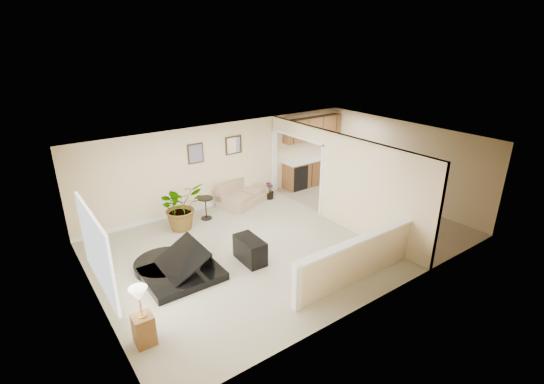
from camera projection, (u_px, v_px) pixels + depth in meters
floor at (285, 240)px, 10.08m from camera, size 9.00×9.00×0.00m
back_wall at (225, 164)px, 11.88m from camera, size 9.00×0.04×2.50m
front_wall at (384, 243)px, 7.35m from camera, size 9.00×0.04×2.50m
left_wall at (90, 248)px, 7.17m from camera, size 0.04×6.00×2.50m
right_wall at (402, 162)px, 12.06m from camera, size 0.04×6.00×2.50m
ceiling at (286, 145)px, 9.15m from camera, size 9.00×6.00×0.04m
kitchen_vinyl at (369, 210)px, 11.78m from camera, size 2.70×6.00×0.01m
interior_partition at (332, 178)px, 10.79m from camera, size 0.18×5.99×2.50m
pony_half_wall at (356, 260)px, 8.19m from camera, size 3.42×0.22×1.00m
left_window at (96, 250)px, 6.73m from camera, size 0.05×2.15×1.45m
wall_art_left at (196, 153)px, 11.16m from camera, size 0.48×0.04×0.58m
wall_mirror at (234, 145)px, 11.82m from camera, size 0.55×0.04×0.55m
kitchen_cabinets at (311, 160)px, 13.55m from camera, size 2.36×0.65×2.33m
piano at (175, 250)px, 8.37m from camera, size 1.88×1.94×1.49m
piano_bench at (250, 250)px, 9.02m from camera, size 0.46×0.87×0.57m
loveseat at (243, 191)px, 12.22m from camera, size 1.97×1.49×0.95m
accent_table at (206, 205)px, 11.08m from camera, size 0.44×0.44×0.64m
palm_plant at (181, 206)px, 10.47m from camera, size 1.31×1.19×1.28m
small_plant at (269, 192)px, 12.54m from camera, size 0.40×0.40×0.54m
lamp_stand at (143, 321)px, 6.51m from camera, size 0.33×0.33×1.11m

